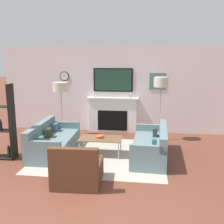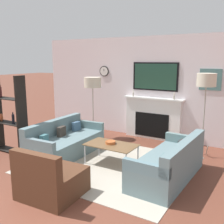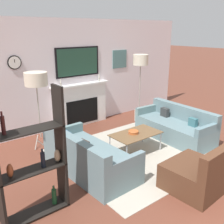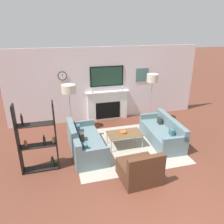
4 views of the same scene
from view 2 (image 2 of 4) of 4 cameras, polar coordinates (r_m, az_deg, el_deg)
name	(u,v)px [view 2 (image 2 of 4)]	position (r m, az deg, el deg)	size (l,w,h in m)	color
fireplace_wall	(155,93)	(7.05, 9.35, 4.13)	(7.19, 0.28, 2.70)	silver
area_rug	(111,165)	(5.39, -0.17, -11.42)	(3.03, 2.70, 0.01)	#AFA797
couch_left	(65,143)	(5.98, -10.25, -6.59)	(0.92, 1.89, 0.76)	slate
couch_right	(170,164)	(4.83, 12.44, -11.08)	(0.84, 1.88, 0.75)	slate
armchair	(51,180)	(4.28, -13.24, -14.31)	(0.91, 0.88, 0.80)	#51301F
coffee_table	(111,146)	(5.29, -0.15, -7.35)	(1.02, 0.59, 0.42)	brown
decorative_bowl	(110,142)	(5.32, -0.33, -6.58)	(0.21, 0.21, 0.06)	#C15D2C
floor_lamp_left	(93,83)	(7.01, -4.23, 6.33)	(0.46, 0.46, 1.64)	#9E998E
floor_lamp_right	(206,81)	(5.84, 19.87, 6.33)	(0.40, 0.40, 1.82)	#9E998E
shelf_unit	(9,117)	(6.36, -21.42, -1.11)	(0.90, 0.28, 1.76)	black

